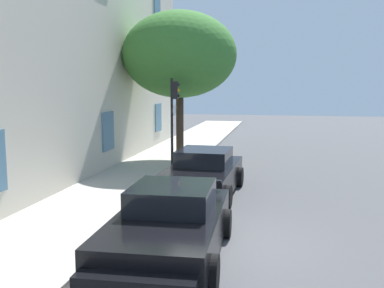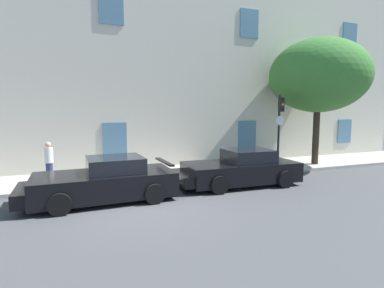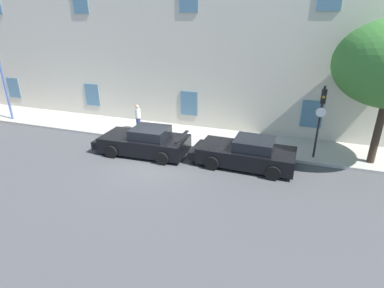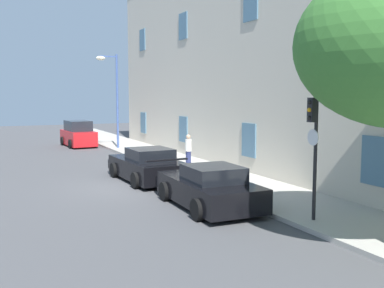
# 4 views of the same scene
# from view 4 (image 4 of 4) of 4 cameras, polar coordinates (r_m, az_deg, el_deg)

# --- Properties ---
(ground_plane) EXTENTS (80.00, 80.00, 0.00)m
(ground_plane) POSITION_cam_4_polar(r_m,az_deg,el_deg) (18.27, -7.34, -5.22)
(ground_plane) COLOR #444447
(sidewalk) EXTENTS (60.00, 3.19, 0.14)m
(sidewalk) POSITION_cam_4_polar(r_m,az_deg,el_deg) (19.71, 3.22, -4.13)
(sidewalk) COLOR #A8A399
(sidewalk) RESTS_ON ground
(building_facade) EXTENTS (35.76, 5.43, 12.95)m
(building_facade) POSITION_cam_4_polar(r_m,az_deg,el_deg) (21.82, 13.03, 13.65)
(building_facade) COLOR beige
(building_facade) RESTS_ON ground
(sportscar_red_lead) EXTENTS (4.83, 2.38, 1.40)m
(sportscar_red_lead) POSITION_cam_4_polar(r_m,az_deg,el_deg) (19.33, -5.81, -2.76)
(sportscar_red_lead) COLOR black
(sportscar_red_lead) RESTS_ON ground
(sportscar_yellow_flank) EXTENTS (4.83, 2.31, 1.38)m
(sportscar_yellow_flank) POSITION_cam_4_polar(r_m,az_deg,el_deg) (14.77, 1.83, -5.50)
(sportscar_yellow_flank) COLOR black
(sportscar_yellow_flank) RESTS_ON ground
(hatchback_parked) EXTENTS (3.98, 2.05, 1.81)m
(hatchback_parked) POSITION_cam_4_polar(r_m,az_deg,el_deg) (32.93, -14.11, 1.15)
(hatchback_parked) COLOR red
(hatchback_parked) RESTS_ON ground
(traffic_light) EXTENTS (0.44, 0.36, 3.50)m
(traffic_light) POSITION_cam_4_polar(r_m,az_deg,el_deg) (12.75, 15.04, 1.19)
(traffic_light) COLOR black
(traffic_light) RESTS_ON sidewalk
(street_lamp) EXTENTS (0.44, 1.42, 6.08)m
(street_lamp) POSITION_cam_4_polar(r_m,az_deg,el_deg) (30.06, -10.16, 7.41)
(street_lamp) COLOR #3F5999
(street_lamp) RESTS_ON sidewalk
(pedestrian_admiring) EXTENTS (0.32, 0.32, 1.56)m
(pedestrian_admiring) POSITION_cam_4_polar(r_m,az_deg,el_deg) (21.90, -0.46, -0.78)
(pedestrian_admiring) COLOR navy
(pedestrian_admiring) RESTS_ON sidewalk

